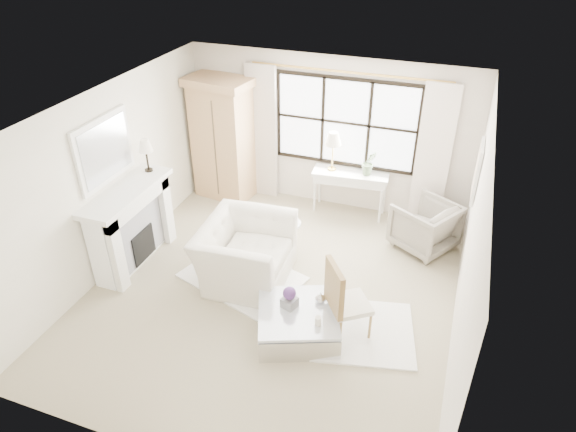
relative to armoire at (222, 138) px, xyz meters
name	(u,v)px	position (x,y,z in m)	size (l,w,h in m)	color
floor	(272,292)	(1.86, -2.38, -1.14)	(5.50, 5.50, 0.00)	tan
ceiling	(268,113)	(1.86, -2.38, 1.56)	(5.50, 5.50, 0.00)	white
wall_back	(328,134)	(1.86, 0.37, 0.21)	(5.00, 5.00, 0.00)	white
wall_front	(155,367)	(1.86, -5.13, 0.21)	(5.00, 5.00, 0.00)	silver
wall_left	(109,181)	(-0.64, -2.38, 0.21)	(5.50, 5.50, 0.00)	white
wall_right	(470,250)	(4.36, -2.38, 0.21)	(5.50, 5.50, 0.00)	beige
window_pane	(346,123)	(2.16, 0.35, 0.46)	(2.40, 0.02, 1.50)	white
window_frame	(346,123)	(2.16, 0.34, 0.46)	(2.50, 0.04, 1.50)	black
curtain_rod	(348,72)	(2.16, 0.29, 1.33)	(0.04, 0.04, 3.30)	#BC9041
curtain_left	(262,133)	(0.66, 0.27, 0.10)	(0.55, 0.10, 2.47)	beige
curtain_right	(433,157)	(3.66, 0.27, 0.10)	(0.55, 0.10, 2.47)	white
fireplace	(130,225)	(-0.41, -2.38, -0.49)	(0.58, 1.66, 1.26)	white
mirror_frame	(104,150)	(-0.61, -2.38, 0.70)	(0.05, 1.15, 0.95)	white
mirror_glass	(106,151)	(-0.58, -2.38, 0.70)	(0.02, 1.00, 0.80)	silver
art_frame	(477,171)	(4.33, -0.68, 0.41)	(0.04, 0.62, 0.82)	silver
art_canvas	(476,171)	(4.31, -0.68, 0.41)	(0.01, 0.52, 0.72)	beige
mantel_lamp	(145,147)	(-0.39, -1.75, 0.51)	(0.22, 0.22, 0.51)	black
armoire	(222,138)	(0.00, 0.00, 0.00)	(1.21, 0.86, 2.24)	tan
console_table	(349,192)	(2.35, 0.14, -0.74)	(1.34, 0.58, 0.80)	white
console_lamp	(333,140)	(2.02, 0.13, 0.22)	(0.28, 0.28, 0.69)	#B7943F
orchid_plant	(369,163)	(2.65, 0.16, -0.12)	(0.24, 0.20, 0.44)	#58724C
side_table	(288,232)	(1.73, -1.31, -0.81)	(0.40, 0.40, 0.51)	white
rug_left	(242,277)	(1.33, -2.23, -1.13)	(1.65, 1.17, 0.03)	white
rug_right	(352,330)	(3.13, -2.76, -1.12)	(1.59, 1.19, 0.03)	white
club_armchair	(245,253)	(1.38, -2.19, -0.69)	(1.38, 1.21, 0.90)	silver
wingback_chair	(425,226)	(3.74, -0.50, -0.74)	(0.84, 0.87, 0.79)	gray
french_chair	(348,314)	(3.07, -2.79, -0.83)	(0.67, 0.67, 1.08)	olive
coffee_table	(298,322)	(2.48, -3.03, -0.96)	(1.30, 1.30, 0.38)	silver
planter_box	(289,302)	(2.35, -2.98, -0.69)	(0.18, 0.18, 0.13)	gray
planter_flowers	(289,293)	(2.35, -2.98, -0.54)	(0.17, 0.17, 0.17)	#4F2B6B
pillar_candle	(318,321)	(2.79, -3.18, -0.70)	(0.08, 0.08, 0.12)	white
coffee_vase	(321,298)	(2.70, -2.77, -0.69)	(0.14, 0.14, 0.15)	silver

